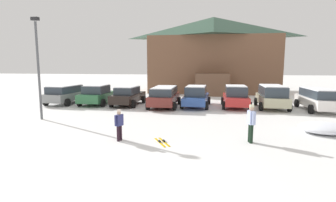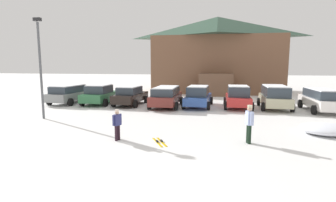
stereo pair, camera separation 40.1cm
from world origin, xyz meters
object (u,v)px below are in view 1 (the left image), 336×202
at_px(plowed_snow_pile, 325,128).
at_px(pair_of_skis, 162,142).
at_px(ski_lodge, 213,54).
at_px(parked_red_sedan, 236,96).
at_px(parked_maroon_van, 164,96).
at_px(parked_green_coupe, 97,95).
at_px(parked_grey_wagon, 65,94).
at_px(parked_blue_hatchback, 196,96).
at_px(lamp_post, 38,64).
at_px(skier_adult_in_blue_parka, 251,121).
at_px(skier_teen_in_navy_coat, 119,123).
at_px(parked_white_suv, 318,99).
at_px(parked_black_sedan, 128,96).
at_px(parked_beige_suv, 272,96).

bearing_deg(plowed_snow_pile, pair_of_skis, -160.48).
bearing_deg(ski_lodge, parked_red_sedan, -82.56).
distance_m(parked_maroon_van, plowed_snow_pile, 11.43).
bearing_deg(ski_lodge, plowed_snow_pile, -75.23).
distance_m(parked_red_sedan, pair_of_skis, 10.96).
bearing_deg(parked_green_coupe, parked_grey_wagon, -177.46).
bearing_deg(ski_lodge, parked_green_coupe, -128.25).
bearing_deg(parked_grey_wagon, parked_blue_hatchback, 0.60).
bearing_deg(ski_lodge, lamp_post, -119.72).
height_order(pair_of_skis, plowed_snow_pile, plowed_snow_pile).
relative_size(parked_green_coupe, parked_maroon_van, 0.88).
distance_m(parked_maroon_van, skier_adult_in_blue_parka, 10.40).
xyz_separation_m(parked_red_sedan, skier_teen_in_navy_coat, (-6.06, -10.15, -0.07)).
bearing_deg(ski_lodge, parked_white_suv, -60.17).
relative_size(parked_black_sedan, parked_red_sedan, 1.03).
xyz_separation_m(parked_black_sedan, parked_blue_hatchback, (5.64, 0.06, 0.04)).
distance_m(parked_red_sedan, parked_white_suv, 5.86).
height_order(ski_lodge, pair_of_skis, ski_lodge).
bearing_deg(plowed_snow_pile, skier_adult_in_blue_parka, -150.72).
relative_size(parked_maroon_van, plowed_snow_pile, 1.91).
distance_m(parked_grey_wagon, parked_white_suv, 20.13).
relative_size(ski_lodge, skier_teen_in_navy_coat, 11.09).
bearing_deg(parked_grey_wagon, parked_white_suv, -1.10).
bearing_deg(parked_red_sedan, ski_lodge, 97.44).
height_order(pair_of_skis, lamp_post, lamp_post).
height_order(skier_adult_in_blue_parka, lamp_post, lamp_post).
height_order(ski_lodge, lamp_post, ski_lodge).
height_order(parked_grey_wagon, skier_adult_in_blue_parka, skier_adult_in_blue_parka).
xyz_separation_m(parked_beige_suv, parked_white_suv, (3.09, -0.58, -0.06)).
height_order(parked_black_sedan, parked_blue_hatchback, parked_blue_hatchback).
relative_size(parked_red_sedan, skier_adult_in_blue_parka, 2.58).
xyz_separation_m(lamp_post, plowed_snow_pile, (15.95, -0.94, -3.17)).
relative_size(parked_grey_wagon, parked_blue_hatchback, 0.89).
relative_size(parked_black_sedan, skier_adult_in_blue_parka, 2.64).
relative_size(parked_maroon_van, skier_teen_in_navy_coat, 3.41).
bearing_deg(plowed_snow_pile, parked_beige_suv, 96.64).
distance_m(parked_green_coupe, pair_of_skis, 12.43).
xyz_separation_m(parked_beige_suv, lamp_post, (-15.09, -6.41, 2.47)).
xyz_separation_m(parked_green_coupe, pair_of_skis, (7.30, -10.02, -0.82)).
bearing_deg(plowed_snow_pile, parked_maroon_van, 143.59).
distance_m(parked_red_sedan, lamp_post, 14.16).
bearing_deg(parked_white_suv, parked_red_sedan, 174.13).
bearing_deg(parked_maroon_van, lamp_post, -139.22).
xyz_separation_m(ski_lodge, parked_green_coupe, (-9.84, -12.47, -3.77)).
relative_size(parked_black_sedan, lamp_post, 0.72).
bearing_deg(parked_white_suv, parked_grey_wagon, 178.90).
height_order(parked_grey_wagon, parked_red_sedan, parked_red_sedan).
bearing_deg(ski_lodge, pair_of_skis, -96.43).
distance_m(parked_white_suv, skier_adult_in_blue_parka, 10.88).
distance_m(parked_black_sedan, skier_adult_in_blue_parka, 12.62).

